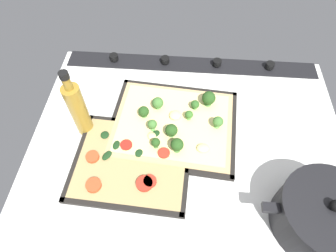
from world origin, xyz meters
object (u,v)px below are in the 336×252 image
Objects in this scene: baking_tray_front at (173,125)px; oil_bottle at (78,109)px; cooking_pot at (322,216)px; baking_tray_back at (132,162)px; veggie_pizza_back at (131,162)px; broccoli_pizza at (175,123)px.

oil_bottle is (24.20, 2.75, 8.65)cm from baking_tray_front.
oil_bottle reaches higher than cooking_pot.
baking_tray_back is at bearing 51.76° from baking_tray_front.
veggie_pizza_back is at bearing 51.91° from baking_tray_front.
baking_tray_front is 1.48cm from broccoli_pizza.
veggie_pizza_back is 45.04cm from cooking_pot.
cooking_pot is at bearing 143.42° from broccoli_pizza.
veggie_pizza_back is at bearing 145.46° from oil_bottle.
veggie_pizza_back is 19.11cm from oil_bottle.
oil_bottle reaches higher than baking_tray_back.
broccoli_pizza reaches higher than baking_tray_front.
cooking_pot is at bearing 143.76° from baking_tray_front.
broccoli_pizza is 16.29cm from veggie_pizza_back.
broccoli_pizza is (-0.43, 0.02, 1.42)cm from baking_tray_front.
veggie_pizza_back is (10.31, 12.59, -0.70)cm from broccoli_pizza.
baking_tray_front is 25.84cm from oil_bottle.
oil_bottle is at bearing -20.66° from cooking_pot.
cooking_pot is at bearing 164.35° from baking_tray_back.
broccoli_pizza is 1.21× the size of veggie_pizza_back.
baking_tray_back is 19.39cm from oil_bottle.
baking_tray_front is 1.70× the size of oil_bottle.
broccoli_pizza reaches higher than baking_tray_back.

